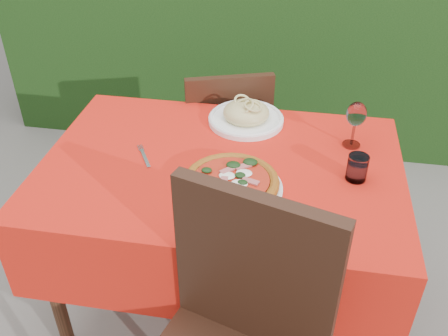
% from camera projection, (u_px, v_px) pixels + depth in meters
% --- Properties ---
extents(ground, '(60.00, 60.00, 0.00)m').
position_uv_depth(ground, '(221.00, 305.00, 2.17)').
color(ground, '#605C57').
rests_on(ground, ground).
extents(dining_table, '(1.26, 0.86, 0.75)m').
position_uv_depth(dining_table, '(221.00, 198.00, 1.83)').
color(dining_table, '#462616').
rests_on(dining_table, ground).
extents(chair_far, '(0.49, 0.49, 0.85)m').
position_uv_depth(chair_far, '(226.00, 138.00, 2.38)').
color(chair_far, black).
rests_on(chair_far, ground).
extents(pizza_plate, '(0.40, 0.40, 0.06)m').
position_uv_depth(pizza_plate, '(231.00, 184.00, 1.60)').
color(pizza_plate, silver).
rests_on(pizza_plate, dining_table).
extents(pasta_plate, '(0.30, 0.30, 0.08)m').
position_uv_depth(pasta_plate, '(246.00, 115.00, 1.96)').
color(pasta_plate, white).
rests_on(pasta_plate, dining_table).
extents(water_glass, '(0.07, 0.07, 0.09)m').
position_uv_depth(water_glass, '(357.00, 169.00, 1.65)').
color(water_glass, silver).
rests_on(water_glass, dining_table).
extents(wine_glass, '(0.07, 0.07, 0.18)m').
position_uv_depth(wine_glass, '(356.00, 116.00, 1.77)').
color(wine_glass, silver).
rests_on(wine_glass, dining_table).
extents(fork, '(0.10, 0.15, 0.00)m').
position_uv_depth(fork, '(145.00, 158.00, 1.77)').
color(fork, '#B0AFB6').
rests_on(fork, dining_table).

